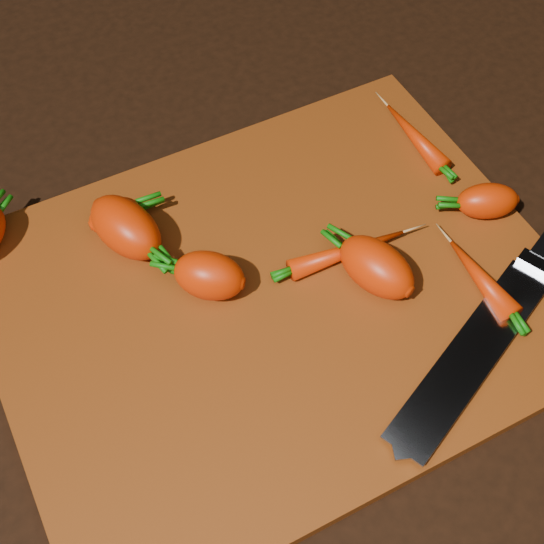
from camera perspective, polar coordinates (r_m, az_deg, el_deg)
name	(u,v)px	position (r m, az deg, el deg)	size (l,w,h in m)	color
ground	(277,302)	(0.69, 0.38, -2.27)	(2.00, 2.00, 0.01)	black
cutting_board	(277,295)	(0.68, 0.39, -1.76)	(0.50, 0.40, 0.01)	#84390F
carrot_1	(209,276)	(0.67, -4.75, -0.27)	(0.06, 0.04, 0.04)	#C62600
carrot_2	(126,227)	(0.71, -10.96, 3.33)	(0.08, 0.05, 0.05)	#C62600
carrot_3	(377,267)	(0.67, 7.88, 0.37)	(0.08, 0.05, 0.05)	#C62600
carrot_4	(115,216)	(0.73, -11.75, 4.16)	(0.05, 0.03, 0.03)	#C62600
carrot_5	(487,201)	(0.75, 15.91, 5.17)	(0.06, 0.03, 0.03)	#C62600
carrot_6	(415,136)	(0.80, 10.69, 10.04)	(0.10, 0.02, 0.02)	#C62600
carrot_7	(347,251)	(0.70, 5.71, 1.58)	(0.11, 0.02, 0.02)	#C62600
carrot_8	(481,278)	(0.70, 15.43, -0.42)	(0.09, 0.02, 0.02)	#C62600
knife	(485,337)	(0.67, 15.71, -4.74)	(0.34, 0.17, 0.02)	gray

